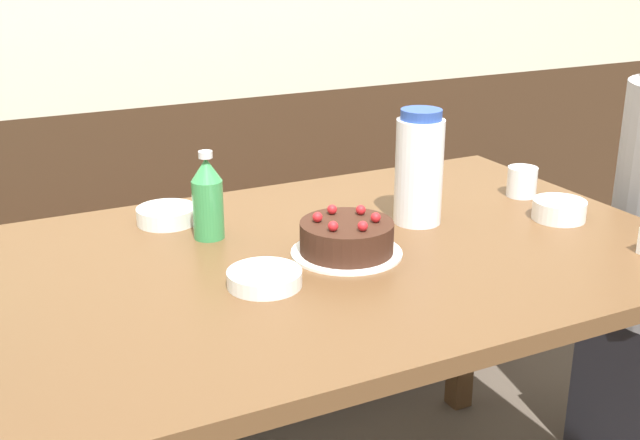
{
  "coord_description": "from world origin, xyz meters",
  "views": [
    {
      "loc": [
        -0.67,
        -1.32,
        1.38
      ],
      "look_at": [
        0.01,
        0.05,
        0.83
      ],
      "focal_mm": 45.0,
      "sensor_mm": 36.0,
      "label": 1
    }
  ],
  "objects_px": {
    "bowl_side_dish": "(559,210)",
    "birthday_cake": "(347,238)",
    "glass_water_tall": "(522,182)",
    "bench_seat": "(203,331)",
    "water_pitcher": "(419,168)",
    "bowl_rice_small": "(264,278)",
    "bowl_soup_white": "(167,215)",
    "soju_bottle": "(208,198)"
  },
  "relations": [
    {
      "from": "water_pitcher",
      "to": "bowl_side_dish",
      "type": "height_order",
      "value": "water_pitcher"
    },
    {
      "from": "birthday_cake",
      "to": "glass_water_tall",
      "type": "distance_m",
      "value": 0.57
    },
    {
      "from": "birthday_cake",
      "to": "water_pitcher",
      "type": "relative_size",
      "value": 0.88
    },
    {
      "from": "birthday_cake",
      "to": "water_pitcher",
      "type": "xyz_separation_m",
      "value": [
        0.23,
        0.1,
        0.09
      ]
    },
    {
      "from": "birthday_cake",
      "to": "bowl_rice_small",
      "type": "distance_m",
      "value": 0.21
    },
    {
      "from": "bowl_rice_small",
      "to": "bowl_side_dish",
      "type": "distance_m",
      "value": 0.72
    },
    {
      "from": "bowl_soup_white",
      "to": "water_pitcher",
      "type": "bearing_deg",
      "value": -26.03
    },
    {
      "from": "soju_bottle",
      "to": "bowl_rice_small",
      "type": "relative_size",
      "value": 1.37
    },
    {
      "from": "water_pitcher",
      "to": "bowl_soup_white",
      "type": "bearing_deg",
      "value": 153.97
    },
    {
      "from": "bench_seat",
      "to": "glass_water_tall",
      "type": "xyz_separation_m",
      "value": [
        0.59,
        -0.72,
        0.6
      ]
    },
    {
      "from": "birthday_cake",
      "to": "soju_bottle",
      "type": "bearing_deg",
      "value": 135.28
    },
    {
      "from": "soju_bottle",
      "to": "glass_water_tall",
      "type": "relative_size",
      "value": 2.6
    },
    {
      "from": "bench_seat",
      "to": "bowl_rice_small",
      "type": "relative_size",
      "value": 15.36
    },
    {
      "from": "bowl_soup_white",
      "to": "bench_seat",
      "type": "bearing_deg",
      "value": 65.98
    },
    {
      "from": "glass_water_tall",
      "to": "bowl_rice_small",
      "type": "bearing_deg",
      "value": -164.98
    },
    {
      "from": "bowl_rice_small",
      "to": "bowl_side_dish",
      "type": "relative_size",
      "value": 1.16
    },
    {
      "from": "bench_seat",
      "to": "water_pitcher",
      "type": "bearing_deg",
      "value": -71.11
    },
    {
      "from": "bench_seat",
      "to": "water_pitcher",
      "type": "height_order",
      "value": "water_pitcher"
    },
    {
      "from": "bowl_rice_small",
      "to": "bowl_side_dish",
      "type": "bearing_deg",
      "value": 2.74
    },
    {
      "from": "soju_bottle",
      "to": "birthday_cake",
      "type": "bearing_deg",
      "value": -44.72
    },
    {
      "from": "bowl_soup_white",
      "to": "soju_bottle",
      "type": "bearing_deg",
      "value": -67.22
    },
    {
      "from": "birthday_cake",
      "to": "soju_bottle",
      "type": "relative_size",
      "value": 1.19
    },
    {
      "from": "bench_seat",
      "to": "soju_bottle",
      "type": "distance_m",
      "value": 0.94
    },
    {
      "from": "bench_seat",
      "to": "bowl_side_dish",
      "type": "xyz_separation_m",
      "value": [
        0.55,
        -0.89,
        0.59
      ]
    },
    {
      "from": "birthday_cake",
      "to": "bench_seat",
      "type": "bearing_deg",
      "value": 92.19
    },
    {
      "from": "soju_bottle",
      "to": "bowl_side_dish",
      "type": "relative_size",
      "value": 1.59
    },
    {
      "from": "bowl_soup_white",
      "to": "bowl_rice_small",
      "type": "relative_size",
      "value": 0.96
    },
    {
      "from": "water_pitcher",
      "to": "bowl_soup_white",
      "type": "distance_m",
      "value": 0.56
    },
    {
      "from": "bowl_rice_small",
      "to": "water_pitcher",
      "type": "bearing_deg",
      "value": 20.48
    },
    {
      "from": "bowl_soup_white",
      "to": "bowl_rice_small",
      "type": "distance_m",
      "value": 0.41
    },
    {
      "from": "bench_seat",
      "to": "bowl_side_dish",
      "type": "relative_size",
      "value": 17.83
    },
    {
      "from": "birthday_cake",
      "to": "bowl_soup_white",
      "type": "xyz_separation_m",
      "value": [
        -0.26,
        0.34,
        -0.02
      ]
    },
    {
      "from": "soju_bottle",
      "to": "glass_water_tall",
      "type": "distance_m",
      "value": 0.77
    },
    {
      "from": "birthday_cake",
      "to": "water_pitcher",
      "type": "height_order",
      "value": "water_pitcher"
    },
    {
      "from": "water_pitcher",
      "to": "glass_water_tall",
      "type": "bearing_deg",
      "value": 7.37
    },
    {
      "from": "birthday_cake",
      "to": "water_pitcher",
      "type": "distance_m",
      "value": 0.26
    },
    {
      "from": "water_pitcher",
      "to": "birthday_cake",
      "type": "bearing_deg",
      "value": -157.21
    },
    {
      "from": "soju_bottle",
      "to": "bowl_rice_small",
      "type": "distance_m",
      "value": 0.28
    },
    {
      "from": "bowl_rice_small",
      "to": "glass_water_tall",
      "type": "height_order",
      "value": "glass_water_tall"
    },
    {
      "from": "bowl_side_dish",
      "to": "birthday_cake",
      "type": "bearing_deg",
      "value": 176.61
    },
    {
      "from": "glass_water_tall",
      "to": "bench_seat",
      "type": "bearing_deg",
      "value": 129.2
    },
    {
      "from": "birthday_cake",
      "to": "bowl_side_dish",
      "type": "xyz_separation_m",
      "value": [
        0.52,
        -0.03,
        -0.01
      ]
    }
  ]
}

